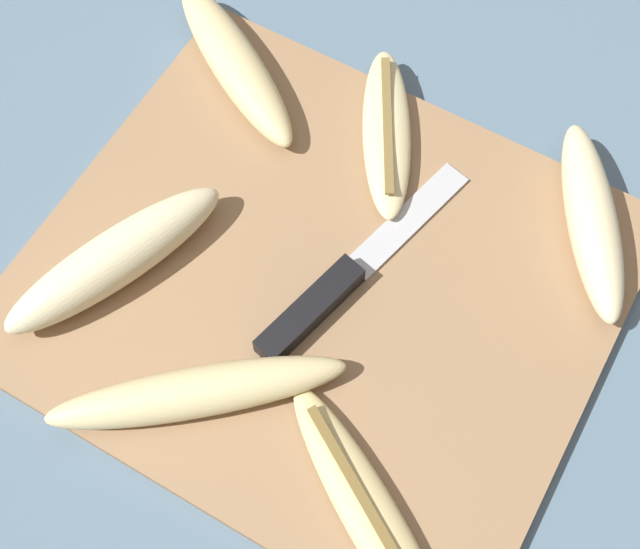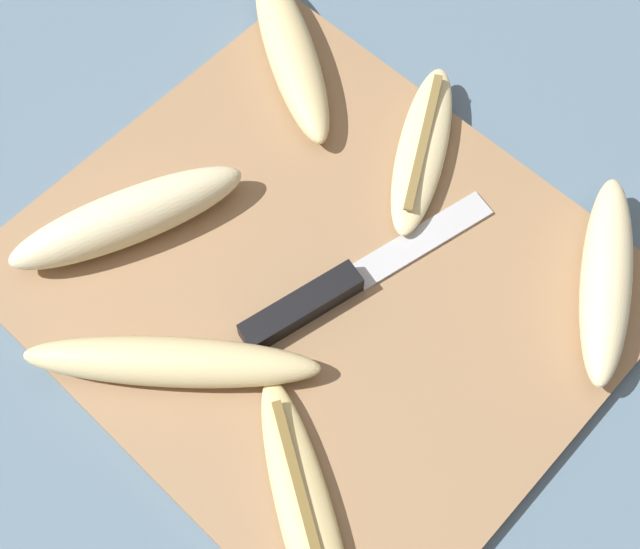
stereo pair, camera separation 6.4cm
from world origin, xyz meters
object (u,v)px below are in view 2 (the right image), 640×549
Objects in this scene: banana_spotted_left at (308,523)px; banana_ripe_center at (172,362)px; banana_mellow_near at (291,52)px; banana_pale_long at (128,217)px; banana_soft_right at (422,148)px; banana_cream_curved at (606,278)px; knife at (325,294)px.

banana_ripe_center is (-0.14, 0.01, 0.01)m from banana_spotted_left.
banana_mellow_near and banana_ripe_center have the same top height.
banana_pale_long is 0.12m from banana_ripe_center.
banana_spotted_left is 0.37m from banana_mellow_near.
banana_soft_right is 0.17m from banana_cream_curved.
banana_spotted_left is at bearing -44.29° from banana_mellow_near.
banana_pale_long is 0.19m from banana_mellow_near.
banana_spotted_left reaches higher than knife.
knife is at bearing 21.93° from banana_pale_long.
banana_mellow_near is at bearing -177.70° from banana_soft_right.
banana_pale_long reaches higher than banana_cream_curved.
banana_pale_long reaches higher than banana_soft_right.
banana_ripe_center reaches higher than banana_soft_right.
banana_ripe_center reaches higher than knife.
banana_pale_long is 0.95× the size of banana_spotted_left.
knife is at bearing 70.70° from banana_ripe_center.
banana_ripe_center is at bearing -63.03° from banana_mellow_near.
banana_spotted_left is (0.24, -0.07, -0.01)m from banana_pale_long.
banana_cream_curved is at bearing 59.35° from knife.
banana_spotted_left is at bearing -15.19° from banana_pale_long.
banana_cream_curved is at bearing 54.88° from banana_ripe_center.
banana_pale_long is 0.23m from banana_soft_right.
banana_mellow_near reaches higher than knife.
banana_cream_curved reaches higher than banana_soft_right.
banana_soft_right is 0.25m from banana_ripe_center.
banana_ripe_center is (-0.01, -0.25, 0.01)m from banana_soft_right.
banana_soft_right is 0.14m from banana_mellow_near.
banana_spotted_left is at bearing -63.79° from banana_soft_right.
knife is 1.18× the size of banana_ripe_center.
banana_ripe_center is (0.13, -0.25, 0.00)m from banana_mellow_near.
banana_ripe_center is at bearing -95.61° from knife.
banana_mellow_near reaches higher than banana_soft_right.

